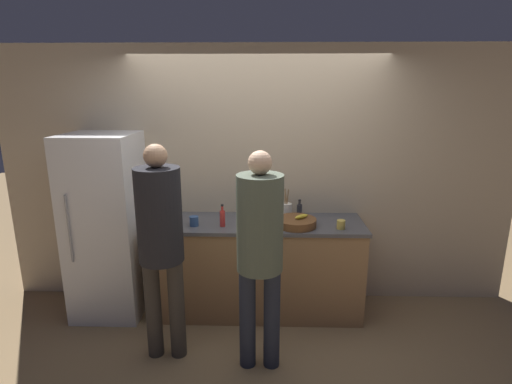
{
  "coord_description": "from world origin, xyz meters",
  "views": [
    {
      "loc": [
        0.1,
        -3.28,
        2.18
      ],
      "look_at": [
        0.0,
        0.15,
        1.29
      ],
      "focal_mm": 28.0,
      "sensor_mm": 36.0,
      "label": 1
    }
  ],
  "objects_px": {
    "utensil_crock": "(286,210)",
    "cup_blue": "(194,221)",
    "fruit_bowl": "(296,222)",
    "cup_yellow": "(341,225)",
    "person_left": "(160,235)",
    "bottle_dark": "(299,209)",
    "bottle_clear": "(268,213)",
    "person_center": "(260,244)",
    "bottle_red": "(222,218)",
    "refrigerator": "(107,226)"
  },
  "relations": [
    {
      "from": "utensil_crock",
      "to": "bottle_dark",
      "type": "bearing_deg",
      "value": 13.72
    },
    {
      "from": "fruit_bowl",
      "to": "utensil_crock",
      "type": "bearing_deg",
      "value": 106.3
    },
    {
      "from": "bottle_dark",
      "to": "cup_yellow",
      "type": "distance_m",
      "value": 0.51
    },
    {
      "from": "bottle_red",
      "to": "cup_yellow",
      "type": "bearing_deg",
      "value": -2.08
    },
    {
      "from": "cup_yellow",
      "to": "cup_blue",
      "type": "relative_size",
      "value": 0.9
    },
    {
      "from": "person_left",
      "to": "person_center",
      "type": "xyz_separation_m",
      "value": [
        0.78,
        -0.11,
        -0.02
      ]
    },
    {
      "from": "fruit_bowl",
      "to": "utensil_crock",
      "type": "xyz_separation_m",
      "value": [
        -0.08,
        0.28,
        0.04
      ]
    },
    {
      "from": "utensil_crock",
      "to": "cup_blue",
      "type": "xyz_separation_m",
      "value": [
        -0.87,
        -0.3,
        -0.03
      ]
    },
    {
      "from": "bottle_dark",
      "to": "utensil_crock",
      "type": "bearing_deg",
      "value": -166.28
    },
    {
      "from": "fruit_bowl",
      "to": "bottle_clear",
      "type": "distance_m",
      "value": 0.34
    },
    {
      "from": "person_center",
      "to": "bottle_dark",
      "type": "relative_size",
      "value": 10.39
    },
    {
      "from": "fruit_bowl",
      "to": "bottle_red",
      "type": "xyz_separation_m",
      "value": [
        -0.69,
        -0.02,
        0.05
      ]
    },
    {
      "from": "bottle_dark",
      "to": "cup_blue",
      "type": "xyz_separation_m",
      "value": [
        -1.0,
        -0.33,
        -0.02
      ]
    },
    {
      "from": "refrigerator",
      "to": "fruit_bowl",
      "type": "relative_size",
      "value": 4.77
    },
    {
      "from": "bottle_red",
      "to": "bottle_dark",
      "type": "distance_m",
      "value": 0.81
    },
    {
      "from": "bottle_dark",
      "to": "bottle_red",
      "type": "bearing_deg",
      "value": -155.46
    },
    {
      "from": "utensil_crock",
      "to": "fruit_bowl",
      "type": "bearing_deg",
      "value": -73.7
    },
    {
      "from": "refrigerator",
      "to": "cup_yellow",
      "type": "relative_size",
      "value": 21.6
    },
    {
      "from": "person_left",
      "to": "bottle_dark",
      "type": "bearing_deg",
      "value": 38.71
    },
    {
      "from": "person_center",
      "to": "cup_yellow",
      "type": "relative_size",
      "value": 21.3
    },
    {
      "from": "utensil_crock",
      "to": "cup_yellow",
      "type": "xyz_separation_m",
      "value": [
        0.48,
        -0.34,
        -0.03
      ]
    },
    {
      "from": "fruit_bowl",
      "to": "bottle_dark",
      "type": "bearing_deg",
      "value": 80.65
    },
    {
      "from": "cup_yellow",
      "to": "bottle_red",
      "type": "bearing_deg",
      "value": 177.92
    },
    {
      "from": "person_center",
      "to": "cup_blue",
      "type": "relative_size",
      "value": 19.14
    },
    {
      "from": "utensil_crock",
      "to": "cup_blue",
      "type": "relative_size",
      "value": 3.12
    },
    {
      "from": "fruit_bowl",
      "to": "cup_yellow",
      "type": "height_order",
      "value": "fruit_bowl"
    },
    {
      "from": "person_center",
      "to": "cup_yellow",
      "type": "xyz_separation_m",
      "value": [
        0.73,
        0.66,
        -0.07
      ]
    },
    {
      "from": "refrigerator",
      "to": "cup_blue",
      "type": "distance_m",
      "value": 0.88
    },
    {
      "from": "person_center",
      "to": "person_left",
      "type": "bearing_deg",
      "value": 172.01
    },
    {
      "from": "person_center",
      "to": "cup_yellow",
      "type": "height_order",
      "value": "person_center"
    },
    {
      "from": "refrigerator",
      "to": "bottle_red",
      "type": "height_order",
      "value": "refrigerator"
    },
    {
      "from": "refrigerator",
      "to": "person_center",
      "type": "distance_m",
      "value": 1.71
    },
    {
      "from": "person_center",
      "to": "refrigerator",
      "type": "bearing_deg",
      "value": 151.32
    },
    {
      "from": "utensil_crock",
      "to": "bottle_clear",
      "type": "distance_m",
      "value": 0.19
    },
    {
      "from": "fruit_bowl",
      "to": "cup_blue",
      "type": "bearing_deg",
      "value": -179.12
    },
    {
      "from": "cup_yellow",
      "to": "bottle_dark",
      "type": "bearing_deg",
      "value": 132.89
    },
    {
      "from": "cup_yellow",
      "to": "bottle_clear",
      "type": "bearing_deg",
      "value": 157.78
    },
    {
      "from": "refrigerator",
      "to": "bottle_dark",
      "type": "bearing_deg",
      "value": 6.66
    },
    {
      "from": "refrigerator",
      "to": "utensil_crock",
      "type": "relative_size",
      "value": 6.23
    },
    {
      "from": "person_left",
      "to": "bottle_dark",
      "type": "distance_m",
      "value": 1.49
    },
    {
      "from": "utensil_crock",
      "to": "cup_blue",
      "type": "distance_m",
      "value": 0.92
    },
    {
      "from": "person_left",
      "to": "bottle_clear",
      "type": "xyz_separation_m",
      "value": [
        0.85,
        0.82,
        -0.07
      ]
    },
    {
      "from": "cup_blue",
      "to": "bottle_red",
      "type": "bearing_deg",
      "value": -1.65
    },
    {
      "from": "person_left",
      "to": "person_center",
      "type": "distance_m",
      "value": 0.79
    },
    {
      "from": "fruit_bowl",
      "to": "cup_yellow",
      "type": "relative_size",
      "value": 4.53
    },
    {
      "from": "cup_blue",
      "to": "bottle_clear",
      "type": "bearing_deg",
      "value": 17.91
    },
    {
      "from": "utensil_crock",
      "to": "cup_yellow",
      "type": "distance_m",
      "value": 0.59
    },
    {
      "from": "cup_yellow",
      "to": "refrigerator",
      "type": "bearing_deg",
      "value": 175.96
    },
    {
      "from": "refrigerator",
      "to": "bottle_red",
      "type": "xyz_separation_m",
      "value": [
        1.14,
        -0.12,
        0.13
      ]
    },
    {
      "from": "fruit_bowl",
      "to": "utensil_crock",
      "type": "relative_size",
      "value": 1.31
    }
  ]
}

